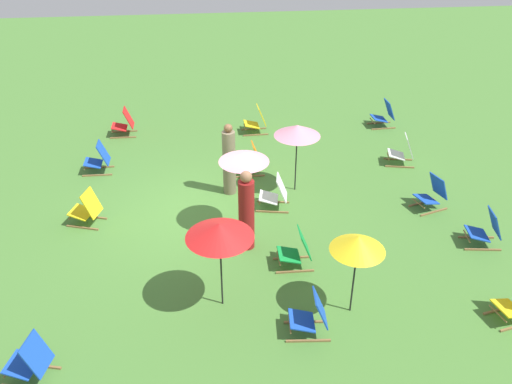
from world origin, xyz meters
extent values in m
plane|color=#477A33|center=(0.00, 0.00, 0.00)|extent=(40.00, 40.00, 0.00)
cube|color=olive|center=(3.75, 5.25, 0.02)|extent=(0.20, 0.75, 0.04)
cube|color=yellow|center=(3.99, 5.20, 0.27)|extent=(0.56, 0.53, 0.13)
cylinder|color=olive|center=(4.03, 5.00, 0.20)|extent=(0.44, 0.12, 0.03)
cube|color=olive|center=(-4.51, 1.62, 0.02)|extent=(0.06, 0.76, 0.04)
cube|color=olive|center=(-4.07, 1.63, 0.02)|extent=(0.06, 0.76, 0.04)
cube|color=yellow|center=(-4.29, 1.53, 0.27)|extent=(0.50, 0.45, 0.13)
cube|color=yellow|center=(-4.30, 1.83, 0.55)|extent=(0.49, 0.26, 0.57)
cylinder|color=olive|center=(-4.28, 1.33, 0.20)|extent=(0.44, 0.04, 0.03)
cube|color=olive|center=(-2.03, 1.21, 0.02)|extent=(0.06, 0.76, 0.04)
cube|color=olive|center=(-1.59, 1.22, 0.02)|extent=(0.06, 0.76, 0.04)
cube|color=orange|center=(-1.81, 1.12, 0.27)|extent=(0.49, 0.45, 0.13)
cube|color=orange|center=(-1.82, 1.42, 0.55)|extent=(0.49, 0.26, 0.57)
cylinder|color=olive|center=(-1.80, 0.92, 0.20)|extent=(0.44, 0.04, 0.03)
cube|color=olive|center=(0.12, 5.15, 0.02)|extent=(0.27, 0.73, 0.04)
cube|color=olive|center=(0.54, 5.29, 0.02)|extent=(0.27, 0.73, 0.04)
cube|color=#1947B7|center=(0.36, 5.13, 0.27)|extent=(0.59, 0.56, 0.13)
cube|color=#1947B7|center=(0.27, 5.41, 0.55)|extent=(0.53, 0.38, 0.57)
cylinder|color=olive|center=(0.42, 4.94, 0.20)|extent=(0.43, 0.16, 0.03)
cube|color=olive|center=(1.59, 5.80, 0.02)|extent=(0.14, 0.76, 0.04)
cube|color=olive|center=(2.03, 5.74, 0.02)|extent=(0.14, 0.76, 0.04)
cube|color=#1947B7|center=(1.80, 5.67, 0.27)|extent=(0.53, 0.49, 0.13)
cube|color=#1947B7|center=(1.84, 5.97, 0.55)|extent=(0.51, 0.31, 0.57)
cylinder|color=olive|center=(1.77, 5.48, 0.20)|extent=(0.44, 0.09, 0.03)
cube|color=olive|center=(-2.10, 5.33, 0.02)|extent=(0.20, 0.75, 0.04)
cube|color=olive|center=(-1.67, 5.23, 0.02)|extent=(0.20, 0.75, 0.04)
cube|color=white|center=(-1.91, 5.18, 0.27)|extent=(0.56, 0.52, 0.13)
cube|color=white|center=(-1.84, 5.47, 0.55)|extent=(0.52, 0.34, 0.57)
cylinder|color=olive|center=(-1.95, 4.99, 0.20)|extent=(0.44, 0.12, 0.03)
cube|color=olive|center=(-4.54, 5.54, 0.02)|extent=(0.08, 0.76, 0.04)
cube|color=olive|center=(-4.10, 5.56, 0.02)|extent=(0.08, 0.76, 0.04)
cube|color=#1947B7|center=(-4.31, 5.45, 0.27)|extent=(0.50, 0.46, 0.13)
cube|color=#1947B7|center=(-4.33, 5.75, 0.55)|extent=(0.49, 0.27, 0.57)
cylinder|color=olive|center=(-4.30, 5.25, 0.20)|extent=(0.44, 0.05, 0.03)
cube|color=olive|center=(4.18, -2.75, 0.02)|extent=(0.22, 0.75, 0.04)
cube|color=#1947B7|center=(4.37, -2.90, 0.27)|extent=(0.57, 0.54, 0.13)
cube|color=#1947B7|center=(4.44, -2.61, 0.55)|extent=(0.53, 0.36, 0.57)
cylinder|color=olive|center=(4.32, -3.10, 0.20)|extent=(0.43, 0.14, 0.03)
cube|color=olive|center=(-4.75, -2.28, 0.02)|extent=(0.04, 0.76, 0.04)
cube|color=olive|center=(-4.31, -2.28, 0.02)|extent=(0.04, 0.76, 0.04)
cube|color=red|center=(-4.53, -2.38, 0.27)|extent=(0.48, 0.43, 0.13)
cube|color=red|center=(-4.53, -2.08, 0.55)|extent=(0.48, 0.25, 0.57)
cylinder|color=olive|center=(-4.53, -2.58, 0.20)|extent=(0.44, 0.03, 0.03)
cube|color=olive|center=(1.87, 1.73, 0.02)|extent=(0.04, 0.76, 0.04)
cube|color=olive|center=(2.31, 1.73, 0.02)|extent=(0.04, 0.76, 0.04)
cube|color=#148C38|center=(2.09, 1.63, 0.27)|extent=(0.48, 0.44, 0.13)
cube|color=#148C38|center=(2.09, 1.93, 0.55)|extent=(0.48, 0.25, 0.57)
cylinder|color=olive|center=(2.09, 1.43, 0.20)|extent=(0.44, 0.03, 0.03)
cube|color=olive|center=(-0.11, -2.57, 0.02)|extent=(0.27, 0.73, 0.04)
cube|color=olive|center=(0.31, -2.70, 0.02)|extent=(0.27, 0.73, 0.04)
cube|color=yellow|center=(0.07, -2.73, 0.27)|extent=(0.59, 0.56, 0.13)
cube|color=yellow|center=(0.16, -2.44, 0.55)|extent=(0.53, 0.38, 0.57)
cylinder|color=olive|center=(0.01, -2.92, 0.20)|extent=(0.43, 0.16, 0.03)
cube|color=olive|center=(3.69, 1.68, 0.02)|extent=(0.10, 0.76, 0.04)
cube|color=olive|center=(4.13, 1.64, 0.02)|extent=(0.10, 0.76, 0.04)
cube|color=#1947B7|center=(3.90, 1.56, 0.27)|extent=(0.51, 0.47, 0.13)
cube|color=#1947B7|center=(3.92, 1.86, 0.55)|extent=(0.50, 0.28, 0.57)
cylinder|color=olive|center=(3.88, 1.36, 0.20)|extent=(0.44, 0.06, 0.03)
cube|color=olive|center=(-0.30, 1.65, 0.02)|extent=(0.18, 0.75, 0.04)
cube|color=olive|center=(0.13, 1.56, 0.02)|extent=(0.18, 0.75, 0.04)
cube|color=white|center=(-0.10, 1.51, 0.27)|extent=(0.55, 0.51, 0.13)
cube|color=white|center=(-0.05, 1.80, 0.55)|extent=(0.52, 0.33, 0.57)
cylinder|color=olive|center=(-0.14, 1.31, 0.20)|extent=(0.44, 0.11, 0.03)
cube|color=olive|center=(-2.51, -2.71, 0.02)|extent=(0.04, 0.76, 0.04)
cube|color=olive|center=(-2.07, -2.71, 0.02)|extent=(0.04, 0.76, 0.04)
cube|color=#1947B7|center=(-2.29, -2.81, 0.27)|extent=(0.48, 0.44, 0.13)
cube|color=#1947B7|center=(-2.29, -2.51, 0.55)|extent=(0.48, 0.25, 0.57)
cylinder|color=olive|center=(-2.29, -3.01, 0.20)|extent=(0.44, 0.03, 0.03)
cylinder|color=black|center=(0.66, 0.88, 0.92)|extent=(0.03, 0.03, 1.84)
cone|color=pink|center=(0.66, 0.88, 1.76)|extent=(1.06, 1.06, 0.21)
cylinder|color=black|center=(-0.85, 2.26, 0.85)|extent=(0.03, 0.03, 1.71)
cone|color=pink|center=(-0.85, 2.26, 1.60)|extent=(1.10, 1.10, 0.27)
cylinder|color=black|center=(3.04, 0.26, 0.87)|extent=(0.03, 0.03, 1.74)
cone|color=red|center=(3.04, 0.26, 1.63)|extent=(1.18, 1.18, 0.27)
cylinder|color=black|center=(3.46, 2.53, 0.80)|extent=(0.03, 0.03, 1.61)
cone|color=yellow|center=(3.46, 2.53, 1.50)|extent=(0.94, 0.94, 0.28)
cylinder|color=maroon|center=(1.35, 0.86, 0.78)|extent=(0.33, 0.33, 1.57)
sphere|color=#936647|center=(1.35, 0.86, 1.68)|extent=(0.24, 0.24, 0.24)
cylinder|color=#72664C|center=(-0.90, 0.65, 0.81)|extent=(0.40, 0.40, 1.62)
sphere|color=brown|center=(-0.90, 0.65, 1.71)|extent=(0.20, 0.20, 0.20)
camera|label=1|loc=(10.46, 0.07, 6.85)|focal=37.80mm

